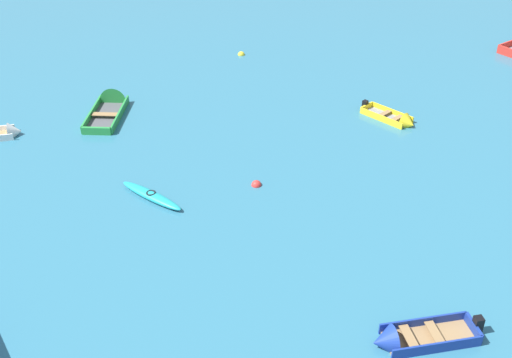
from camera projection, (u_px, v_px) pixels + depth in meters
The scene contains 7 objects.
rowboat_yellow_back_row_center at pixel (398, 120), 30.69m from camera, with size 2.78×2.63×0.92m.
rowboat_white_midfield_left at pixel (1, 134), 29.47m from camera, with size 3.17×1.80×0.93m.
rowboat_deep_blue_far_back at pixel (407, 339), 18.59m from camera, with size 3.53×1.84×0.99m.
rowboat_green_distant_center at pixel (112, 104), 32.17m from camera, with size 1.58×4.23×1.38m.
kayak_turquoise_back_row_left at pixel (151, 196), 25.08m from camera, with size 3.02×2.27×0.31m.
mooring_buoy_trailing at pixel (241, 55), 38.41m from camera, with size 0.43×0.43×0.43m, color yellow.
mooring_buoy_central at pixel (256, 185), 26.00m from camera, with size 0.43×0.43×0.43m, color red.
Camera 1 is at (1.40, 2.34, 14.30)m, focal length 43.34 mm.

